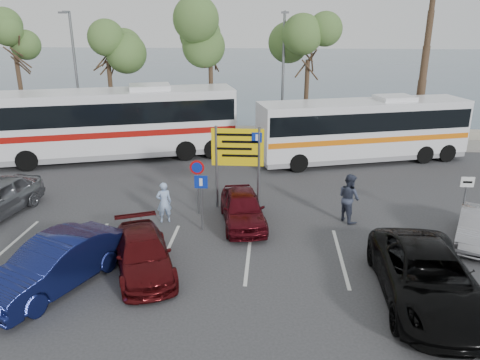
# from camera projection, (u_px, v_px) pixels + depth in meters

# --- Properties ---
(ground) EXTENTS (120.00, 120.00, 0.00)m
(ground) POSITION_uv_depth(u_px,v_px,m) (205.00, 239.00, 17.48)
(ground) COLOR #313134
(ground) RESTS_ON ground
(kerb_strip) EXTENTS (44.00, 2.40, 0.15)m
(kerb_strip) POSITION_uv_depth(u_px,v_px,m) (235.00, 142.00, 30.61)
(kerb_strip) COLOR gray
(kerb_strip) RESTS_ON ground
(seawall) EXTENTS (48.00, 0.80, 0.60)m
(seawall) POSITION_uv_depth(u_px,v_px,m) (237.00, 131.00, 32.42)
(seawall) COLOR #A79E86
(seawall) RESTS_ON ground
(sea) EXTENTS (140.00, 140.00, 0.00)m
(sea) POSITION_uv_depth(u_px,v_px,m) (258.00, 68.00, 73.89)
(sea) COLOR #45616F
(sea) RESTS_ON ground
(tree_far_left) EXTENTS (3.20, 3.20, 7.60)m
(tree_far_left) POSITION_uv_depth(u_px,v_px,m) (13.00, 42.00, 29.46)
(tree_far_left) COLOR #382619
(tree_far_left) RESTS_ON kerb_strip
(tree_left) EXTENTS (3.20, 3.20, 7.20)m
(tree_left) POSITION_uv_depth(u_px,v_px,m) (107.00, 47.00, 29.17)
(tree_left) COLOR #382619
(tree_left) RESTS_ON kerb_strip
(tree_mid) EXTENTS (3.20, 3.20, 8.00)m
(tree_mid) POSITION_uv_depth(u_px,v_px,m) (210.00, 37.00, 28.52)
(tree_mid) COLOR #382619
(tree_mid) RESTS_ON kerb_strip
(tree_right) EXTENTS (3.20, 3.20, 7.40)m
(tree_right) POSITION_uv_depth(u_px,v_px,m) (309.00, 46.00, 28.28)
(tree_right) COLOR #382619
(tree_right) RESTS_ON kerb_strip
(street_lamp_left) EXTENTS (0.45, 1.15, 8.01)m
(street_lamp_left) POSITION_uv_depth(u_px,v_px,m) (75.00, 71.00, 29.32)
(street_lamp_left) COLOR slate
(street_lamp_left) RESTS_ON kerb_strip
(street_lamp_right) EXTENTS (0.45, 1.15, 8.01)m
(street_lamp_right) POSITION_uv_depth(u_px,v_px,m) (283.00, 73.00, 28.45)
(street_lamp_right) COLOR slate
(street_lamp_right) RESTS_ON kerb_strip
(direction_sign) EXTENTS (2.20, 0.12, 3.60)m
(direction_sign) POSITION_uv_depth(u_px,v_px,m) (238.00, 154.00, 19.60)
(direction_sign) COLOR slate
(direction_sign) RESTS_ON ground
(sign_no_stop) EXTENTS (0.60, 0.08, 2.35)m
(sign_no_stop) POSITION_uv_depth(u_px,v_px,m) (197.00, 178.00, 19.23)
(sign_no_stop) COLOR slate
(sign_no_stop) RESTS_ON ground
(sign_parking) EXTENTS (0.50, 0.07, 2.25)m
(sign_parking) POSITION_uv_depth(u_px,v_px,m) (201.00, 195.00, 17.74)
(sign_parking) COLOR slate
(sign_parking) RESTS_ON ground
(sign_taxi) EXTENTS (0.50, 0.07, 2.20)m
(sign_taxi) POSITION_uv_depth(u_px,v_px,m) (465.00, 196.00, 17.75)
(sign_taxi) COLOR slate
(sign_taxi) RESTS_ON ground
(lane_markings) EXTENTS (12.02, 4.20, 0.01)m
(lane_markings) POSITION_uv_depth(u_px,v_px,m) (169.00, 251.00, 16.61)
(lane_markings) COLOR silver
(lane_markings) RESTS_ON ground
(coach_bus_left) EXTENTS (13.74, 6.72, 4.21)m
(coach_bus_left) POSITION_uv_depth(u_px,v_px,m) (116.00, 125.00, 26.74)
(coach_bus_left) COLOR white
(coach_bus_left) RESTS_ON ground
(coach_bus_right) EXTENTS (12.04, 5.72, 3.68)m
(coach_bus_right) POSITION_uv_depth(u_px,v_px,m) (363.00, 132.00, 26.28)
(coach_bus_right) COLOR white
(coach_bus_right) RESTS_ON ground
(car_blue) EXTENTS (3.49, 5.01, 1.57)m
(car_blue) POSITION_uv_depth(u_px,v_px,m) (55.00, 264.00, 14.19)
(car_blue) COLOR #0F1647
(car_blue) RESTS_ON ground
(car_maroon) EXTENTS (3.18, 4.57, 1.23)m
(car_maroon) POSITION_uv_depth(u_px,v_px,m) (143.00, 254.00, 15.14)
(car_maroon) COLOR #4A0C0E
(car_maroon) RESTS_ON ground
(car_red) EXTENTS (2.32, 4.22, 1.36)m
(car_red) POSITION_uv_depth(u_px,v_px,m) (243.00, 208.00, 18.57)
(car_red) COLOR #4D0B13
(car_red) RESTS_ON ground
(suv_black) EXTENTS (2.71, 5.70, 1.57)m
(suv_black) POSITION_uv_depth(u_px,v_px,m) (428.00, 278.00, 13.46)
(suv_black) COLOR black
(suv_black) RESTS_ON ground
(car_silver_b) EXTENTS (2.71, 3.90, 1.22)m
(car_silver_b) POSITION_uv_depth(u_px,v_px,m) (478.00, 227.00, 17.04)
(car_silver_b) COLOR gray
(car_silver_b) RESTS_ON ground
(pedestrian_near) EXTENTS (0.72, 0.59, 1.68)m
(pedestrian_near) POSITION_uv_depth(u_px,v_px,m) (164.00, 202.00, 18.71)
(pedestrian_near) COLOR #99B4DE
(pedestrian_near) RESTS_ON ground
(pedestrian_far) EXTENTS (1.15, 1.22, 2.00)m
(pedestrian_far) POSITION_uv_depth(u_px,v_px,m) (349.00, 198.00, 18.74)
(pedestrian_far) COLOR #33394D
(pedestrian_far) RESTS_ON ground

